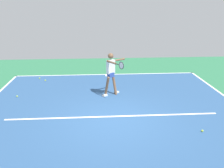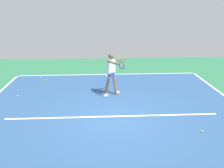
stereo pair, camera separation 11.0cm
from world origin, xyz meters
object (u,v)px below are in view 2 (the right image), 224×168
(tennis_ball_near_service_line, at_px, (41,78))
(tennis_ball_near_player, at_px, (202,131))
(tennis_ball_centre_court, at_px, (46,80))
(tennis_ball_by_sideline, at_px, (18,96))
(tennis_player, at_px, (112,71))

(tennis_ball_near_service_line, bearing_deg, tennis_ball_near_player, 136.20)
(tennis_ball_centre_court, distance_m, tennis_ball_by_sideline, 2.34)
(tennis_player, xyz_separation_m, tennis_ball_by_sideline, (4.05, -0.02, -1.05))
(tennis_ball_near_service_line, bearing_deg, tennis_ball_by_sideline, 81.44)
(tennis_ball_centre_court, distance_m, tennis_ball_near_service_line, 0.55)
(tennis_ball_by_sideline, bearing_deg, tennis_player, 179.77)
(tennis_ball_near_service_line, xyz_separation_m, tennis_ball_by_sideline, (0.39, 2.62, 0.00))
(tennis_ball_near_service_line, distance_m, tennis_ball_by_sideline, 2.65)
(tennis_ball_near_service_line, relative_size, tennis_ball_near_player, 1.00)
(tennis_ball_near_service_line, bearing_deg, tennis_ball_centre_court, 132.97)
(tennis_player, height_order, tennis_ball_centre_court, tennis_player)
(tennis_player, distance_m, tennis_ball_near_service_line, 4.62)
(tennis_ball_centre_court, xyz_separation_m, tennis_ball_near_service_line, (0.37, -0.40, 0.00))
(tennis_ball_near_player, bearing_deg, tennis_player, -52.22)
(tennis_player, bearing_deg, tennis_ball_near_player, 95.04)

